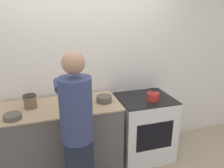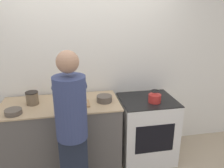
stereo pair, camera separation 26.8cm
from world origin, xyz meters
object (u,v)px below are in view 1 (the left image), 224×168
object	(u,v)px
bowl_prep	(104,99)
canister_jar	(30,101)
cutting_board	(75,106)
knife	(78,104)
kettle	(153,96)
person	(77,127)
oven	(144,127)

from	to	relation	value
bowl_prep	canister_jar	size ratio (longest dim) A/B	1.22
cutting_board	bowl_prep	distance (m)	0.38
knife	kettle	xyz separation A→B (m)	(0.99, -0.06, 0.01)
person	knife	distance (m)	0.51
person	canister_jar	bearing A→B (deg)	127.80
oven	knife	distance (m)	1.07
knife	person	bearing A→B (deg)	-89.19
oven	kettle	distance (m)	0.53
cutting_board	kettle	xyz separation A→B (m)	(1.03, -0.03, 0.03)
kettle	canister_jar	distance (m)	1.55
bowl_prep	oven	bearing A→B (deg)	3.56
oven	knife	bearing A→B (deg)	-177.15
oven	canister_jar	distance (m)	1.60
knife	canister_jar	bearing A→B (deg)	-179.78
knife	bowl_prep	world-z (taller)	bowl_prep
cutting_board	canister_jar	size ratio (longest dim) A/B	2.20
cutting_board	person	bearing A→B (deg)	-96.07
bowl_prep	canister_jar	world-z (taller)	canister_jar
kettle	canister_jar	size ratio (longest dim) A/B	1.02
canister_jar	oven	bearing A→B (deg)	-1.97
oven	canister_jar	xyz separation A→B (m)	(-1.49, 0.05, 0.57)
person	kettle	distance (m)	1.16
kettle	bowl_prep	world-z (taller)	kettle
person	canister_jar	world-z (taller)	person
oven	canister_jar	bearing A→B (deg)	178.03
person	bowl_prep	size ratio (longest dim) A/B	8.65
oven	kettle	bearing A→B (deg)	-64.60
oven	bowl_prep	xyz separation A→B (m)	(-0.60, -0.04, 0.52)
kettle	canister_jar	world-z (taller)	canister_jar
kettle	oven	bearing A→B (deg)	115.40
oven	person	distance (m)	1.26
knife	bowl_prep	distance (m)	0.34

